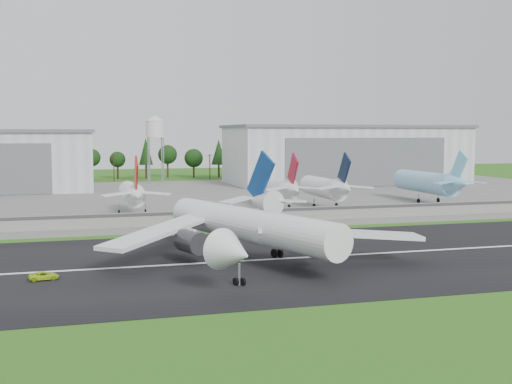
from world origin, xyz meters
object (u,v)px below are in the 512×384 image
object	(u,v)px
ground_vehicle	(44,276)
parked_jet_navy	(327,188)
parked_jet_red_b	(279,189)
main_airliner	(250,233)
parked_jet_skyblue	(431,182)
parked_jet_red_a	(132,194)

from	to	relation	value
ground_vehicle	parked_jet_navy	size ratio (longest dim) A/B	0.14
parked_jet_red_b	main_airliner	bearing A→B (deg)	-111.77
parked_jet_red_b	parked_jet_navy	bearing A→B (deg)	-0.03
parked_jet_navy	main_airliner	bearing A→B (deg)	-121.68
parked_jet_skyblue	parked_jet_red_a	bearing A→B (deg)	-176.82
parked_jet_navy	parked_jet_skyblue	world-z (taller)	parked_jet_skyblue
main_airliner	parked_jet_skyblue	distance (m)	106.19
main_airliner	parked_jet_red_b	size ratio (longest dim) A/B	1.84
main_airliner	ground_vehicle	size ratio (longest dim) A/B	13.13
parked_jet_skyblue	main_airliner	bearing A→B (deg)	-137.28
ground_vehicle	parked_jet_red_b	world-z (taller)	parked_jet_red_b
parked_jet_skyblue	ground_vehicle	bearing A→B (deg)	-145.22
ground_vehicle	parked_jet_navy	distance (m)	103.96
ground_vehicle	parked_jet_navy	world-z (taller)	parked_jet_navy
parked_jet_red_b	parked_jet_skyblue	bearing A→B (deg)	5.62
main_airliner	parked_jet_red_a	bearing A→B (deg)	-98.34
main_airliner	parked_jet_navy	size ratio (longest dim) A/B	1.84
ground_vehicle	parked_jet_navy	xyz separation A→B (m)	(74.59, 72.21, 5.51)
parked_jet_red_a	parked_jet_navy	bearing A→B (deg)	0.06
parked_jet_red_a	parked_jet_skyblue	distance (m)	92.16
parked_jet_skyblue	parked_jet_red_b	bearing A→B (deg)	-174.38
main_airliner	parked_jet_red_a	xyz separation A→B (m)	(-14.01, 66.92, 1.02)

